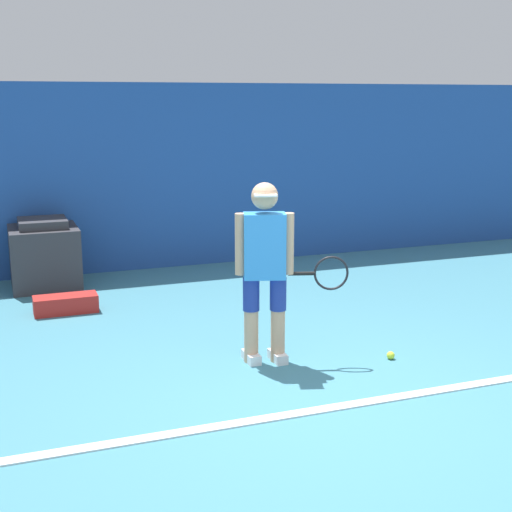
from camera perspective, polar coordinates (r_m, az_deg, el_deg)
The scene contains 7 objects.
ground_plane at distance 5.35m, azimuth 5.44°, elevation -11.57°, with size 24.00×24.00×0.00m, color teal.
back_wall at distance 9.33m, azimuth -6.92°, elevation 6.32°, with size 24.00×0.10×2.37m.
court_baseline at distance 5.25m, azimuth 6.02°, elevation -12.01°, with size 21.60×0.10×0.01m.
tennis_player at distance 5.86m, azimuth 0.80°, elevation -0.74°, with size 0.91×0.37×1.52m.
tennis_ball at distance 6.24m, azimuth 10.72°, elevation -7.81°, with size 0.07×0.07×0.07m.
covered_chair at distance 8.72m, azimuth -16.56°, elevation 0.09°, with size 0.77×0.81×0.81m.
equipment_bag at distance 7.66m, azimuth -14.98°, elevation -3.74°, with size 0.65×0.26×0.18m.
Camera 1 is at (-2.16, -4.39, 2.18)m, focal length 50.00 mm.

